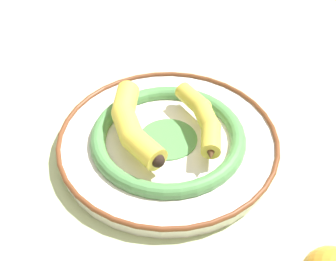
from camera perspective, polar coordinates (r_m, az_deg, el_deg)
The scene contains 4 objects.
ground_plane at distance 0.79m, azimuth 2.78°, elevation -1.34°, with size 2.80×2.80×0.00m, color #B2C693.
decorative_bowl at distance 0.77m, azimuth 0.00°, elevation -1.27°, with size 0.36×0.36×0.04m.
banana_a at distance 0.75m, azimuth 4.33°, elevation 1.43°, with size 0.13×0.15×0.03m.
banana_b at distance 0.74m, azimuth -4.50°, elevation 0.97°, with size 0.14×0.17×0.04m.
Camera 1 is at (-0.48, -0.31, 0.55)m, focal length 50.00 mm.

